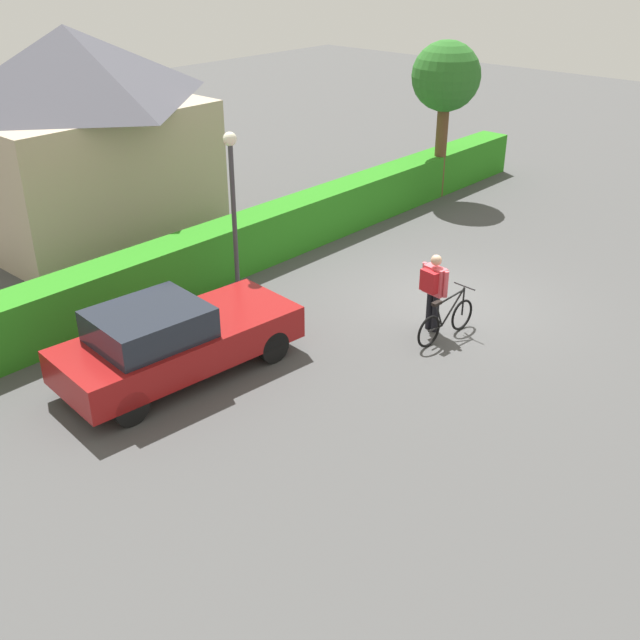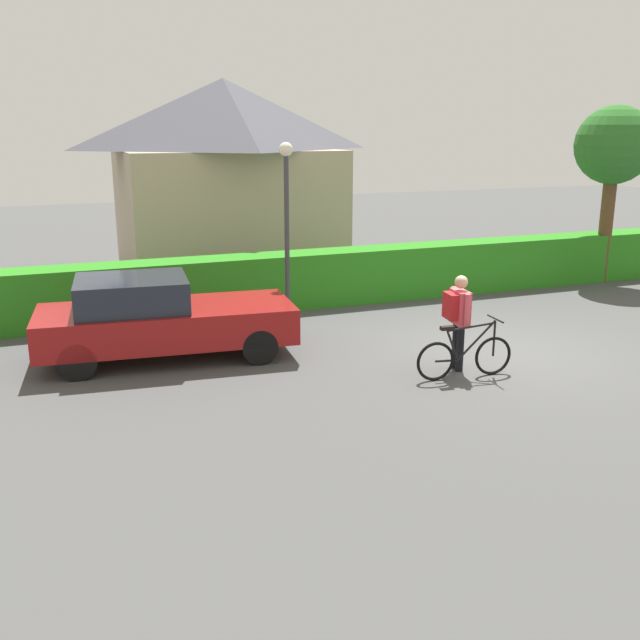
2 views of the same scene
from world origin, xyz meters
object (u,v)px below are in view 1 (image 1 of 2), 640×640
Objects in this scene: bicycle at (446,321)px; parked_car_near at (173,339)px; street_lamp at (233,194)px; tree_kerbside at (446,79)px; person_rider at (433,286)px.

parked_car_near is at bearing 147.94° from bicycle.
tree_kerbside reaches higher than street_lamp.
street_lamp reaches higher than parked_car_near.
bicycle is 1.04× the size of person_rider.
tree_kerbside is at bearing 33.26° from person_rider.
bicycle is at bearing -101.12° from person_rider.
tree_kerbside is (7.49, 5.26, 3.06)m from bicycle.
parked_car_near is 2.80× the size of person_rider.
street_lamp is (2.86, 1.47, 1.68)m from parked_car_near.
bicycle is 0.37× the size of tree_kerbside.
bicycle is at bearing -32.06° from parked_car_near.
person_rider reaches higher than bicycle.
bicycle is 9.65m from tree_kerbside.
parked_car_near is at bearing -168.37° from tree_kerbside.
parked_car_near is 12.50m from tree_kerbside.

